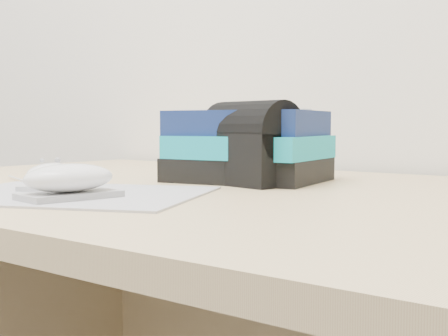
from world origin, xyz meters
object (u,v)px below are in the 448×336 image
Objects in this scene: mouse_rear at (52,176)px; book_stack at (249,146)px; mouse_front at (69,181)px; pouch at (252,144)px.

mouse_rear is 0.43× the size of book_stack.
mouse_front is 0.48× the size of book_stack.
pouch is (0.17, 0.24, 0.04)m from mouse_rear.
pouch is at bearing 78.90° from mouse_front.
mouse_rear is at bearing 152.56° from mouse_front.
mouse_front is at bearing -27.44° from mouse_rear.
book_stack reaches higher than mouse_front.
pouch is (0.04, -0.05, 0.01)m from book_stack.
book_stack is 0.06m from pouch.
mouse_front is 0.31m from pouch.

